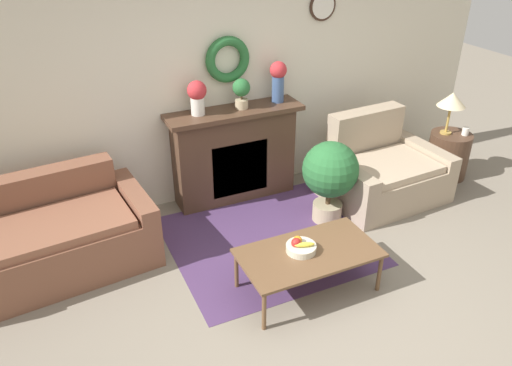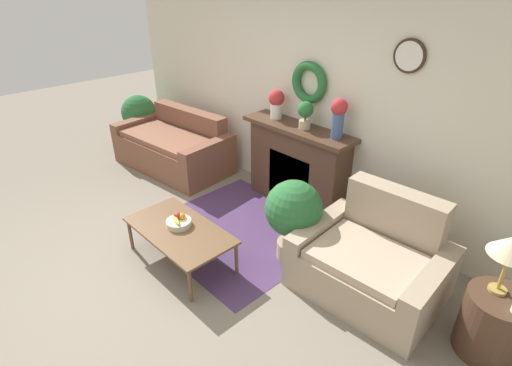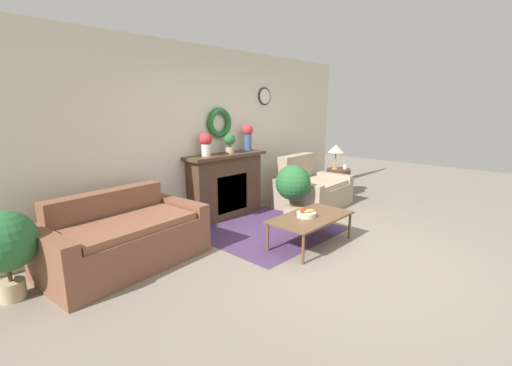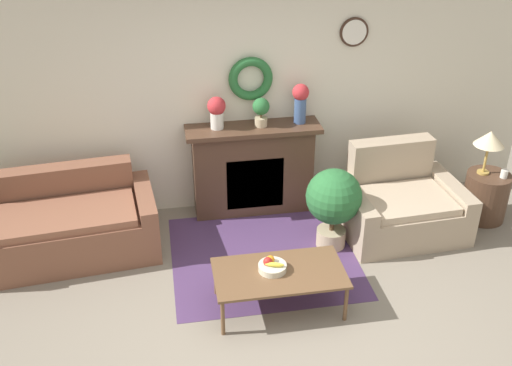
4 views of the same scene
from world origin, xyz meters
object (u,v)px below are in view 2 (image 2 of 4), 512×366
couch_left (174,147)px  potted_plant_floor_by_loveseat (293,212)px  coffee_table (180,232)px  side_table_by_loveseat (493,325)px  vase_on_mantel_right (338,115)px  potted_plant_on_mantel (305,113)px  potted_plant_floor_by_couch (139,114)px  fireplace (297,166)px  vase_on_mantel_left (276,102)px  loveseat_right (372,261)px  fruit_bowl (179,221)px

couch_left → potted_plant_floor_by_loveseat: 2.72m
coffee_table → side_table_by_loveseat: side_table_by_loveseat is taller
side_table_by_loveseat → vase_on_mantel_right: vase_on_mantel_right is taller
potted_plant_on_mantel → potted_plant_floor_by_couch: potted_plant_on_mantel is taller
couch_left → potted_plant_floor_by_couch: 1.13m
couch_left → vase_on_mantel_right: (2.52, 0.50, 1.00)m
potted_plant_on_mantel → potted_plant_floor_by_couch: 3.28m
couch_left → potted_plant_floor_by_loveseat: size_ratio=2.10×
coffee_table → potted_plant_floor_by_loveseat: (0.74, 0.86, 0.19)m
potted_plant_floor_by_couch → fireplace: bearing=8.0°
side_table_by_loveseat → vase_on_mantel_left: (-2.92, 0.62, 0.98)m
coffee_table → potted_plant_floor_by_couch: bearing=157.1°
couch_left → loveseat_right: size_ratio=1.39×
couch_left → potted_plant_floor_by_loveseat: potted_plant_floor_by_loveseat is taller
loveseat_right → fruit_bowl: loveseat_right is taller
potted_plant_floor_by_loveseat → fireplace: bearing=128.9°
side_table_by_loveseat → potted_plant_floor_by_loveseat: potted_plant_floor_by_loveseat is taller
fruit_bowl → coffee_table: bearing=-33.9°
side_table_by_loveseat → vase_on_mantel_right: bearing=162.8°
coffee_table → fruit_bowl: (-0.06, 0.04, 0.07)m
fireplace → side_table_by_loveseat: 2.62m
fireplace → vase_on_mantel_left: bearing=179.2°
coffee_table → vase_on_mantel_right: vase_on_mantel_right is taller
vase_on_mantel_left → vase_on_mantel_right: (0.91, 0.00, 0.05)m
vase_on_mantel_right → potted_plant_floor_by_couch: vase_on_mantel_right is taller
vase_on_mantel_right → potted_plant_floor_by_loveseat: vase_on_mantel_right is taller
fruit_bowl → potted_plant_floor_by_loveseat: potted_plant_floor_by_loveseat is taller
loveseat_right → potted_plant_floor_by_couch: loveseat_right is taller
couch_left → coffee_table: size_ratio=1.58×
vase_on_mantel_left → potted_plant_on_mantel: 0.47m
fireplace → potted_plant_floor_by_couch: size_ratio=1.70×
vase_on_mantel_left → vase_on_mantel_right: vase_on_mantel_right is taller
potted_plant_floor_by_loveseat → couch_left: bearing=172.4°
potted_plant_floor_by_loveseat → vase_on_mantel_right: bearing=101.1°
loveseat_right → vase_on_mantel_left: vase_on_mantel_left is taller
fireplace → potted_plant_floor_by_loveseat: bearing=-51.1°
vase_on_mantel_left → potted_plant_floor_by_loveseat: (1.08, -0.86, -0.71)m
loveseat_right → vase_on_mantel_right: (-0.98, 0.66, 1.01)m
loveseat_right → vase_on_mantel_right: 1.55m
fireplace → fruit_bowl: 1.68m
couch_left → vase_on_mantel_left: bearing=11.5°
fireplace → loveseat_right: fireplace is taller
loveseat_right → coffee_table: (-1.55, -1.06, 0.06)m
loveseat_right → fruit_bowl: 1.91m
vase_on_mantel_right → potted_plant_floor_by_couch: size_ratio=0.51×
couch_left → potted_plant_on_mantel: potted_plant_on_mantel is taller
side_table_by_loveseat → potted_plant_floor_by_loveseat: (-1.84, -0.24, 0.27)m
fruit_bowl → vase_on_mantel_right: (0.63, 1.68, 0.88)m
loveseat_right → coffee_table: loveseat_right is taller
vase_on_mantel_left → potted_plant_floor_by_loveseat: 1.55m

